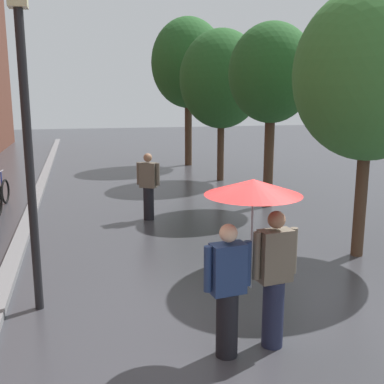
{
  "coord_description": "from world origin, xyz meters",
  "views": [
    {
      "loc": [
        -1.96,
        -5.08,
        3.02
      ],
      "look_at": [
        -0.02,
        2.69,
        1.35
      ],
      "focal_mm": 43.22,
      "sensor_mm": 36.0,
      "label": 1
    }
  ],
  "objects_px": {
    "pedestrian_walking_midground": "(148,186)",
    "street_tree_3": "(188,63)",
    "street_tree_1": "(272,74)",
    "street_tree_2": "(221,79)",
    "couple_under_umbrella": "(253,240)",
    "street_tree_0": "(370,75)",
    "street_lamp_post": "(27,129)"
  },
  "relations": [
    {
      "from": "street_tree_0",
      "to": "street_lamp_post",
      "type": "distance_m",
      "value": 5.92
    },
    {
      "from": "street_tree_3",
      "to": "couple_under_umbrella",
      "type": "xyz_separation_m",
      "value": [
        -2.88,
        -15.07,
        -2.99
      ]
    },
    {
      "from": "street_tree_2",
      "to": "couple_under_umbrella",
      "type": "height_order",
      "value": "street_tree_2"
    },
    {
      "from": "street_tree_2",
      "to": "street_lamp_post",
      "type": "bearing_deg",
      "value": -121.34
    },
    {
      "from": "street_tree_1",
      "to": "couple_under_umbrella",
      "type": "bearing_deg",
      "value": -114.69
    },
    {
      "from": "street_tree_1",
      "to": "pedestrian_walking_midground",
      "type": "bearing_deg",
      "value": -169.36
    },
    {
      "from": "pedestrian_walking_midground",
      "to": "street_tree_3",
      "type": "bearing_deg",
      "value": 70.36
    },
    {
      "from": "street_tree_1",
      "to": "street_tree_2",
      "type": "distance_m",
      "value": 4.17
    },
    {
      "from": "street_lamp_post",
      "to": "street_tree_1",
      "type": "bearing_deg",
      "value": 41.87
    },
    {
      "from": "street_tree_2",
      "to": "street_tree_1",
      "type": "bearing_deg",
      "value": -89.11
    },
    {
      "from": "pedestrian_walking_midground",
      "to": "street_tree_2",
      "type": "bearing_deg",
      "value": 54.99
    },
    {
      "from": "street_tree_2",
      "to": "pedestrian_walking_midground",
      "type": "distance_m",
      "value": 6.49
    },
    {
      "from": "street_tree_0",
      "to": "street_tree_1",
      "type": "distance_m",
      "value": 4.24
    },
    {
      "from": "street_tree_2",
      "to": "street_tree_3",
      "type": "relative_size",
      "value": 0.84
    },
    {
      "from": "street_tree_3",
      "to": "street_tree_0",
      "type": "bearing_deg",
      "value": -88.34
    },
    {
      "from": "street_tree_1",
      "to": "couple_under_umbrella",
      "type": "height_order",
      "value": "street_tree_1"
    },
    {
      "from": "street_tree_1",
      "to": "street_lamp_post",
      "type": "height_order",
      "value": "street_tree_1"
    },
    {
      "from": "street_tree_1",
      "to": "couple_under_umbrella",
      "type": "xyz_separation_m",
      "value": [
        -3.19,
        -6.93,
        -2.19
      ]
    },
    {
      "from": "couple_under_umbrella",
      "to": "pedestrian_walking_midground",
      "type": "xyz_separation_m",
      "value": [
        -0.26,
        6.28,
        -0.55
      ]
    },
    {
      "from": "pedestrian_walking_midground",
      "to": "street_tree_0",
      "type": "bearing_deg",
      "value": -45.72
    },
    {
      "from": "street_tree_2",
      "to": "couple_under_umbrella",
      "type": "bearing_deg",
      "value": -105.7
    },
    {
      "from": "street_tree_3",
      "to": "street_lamp_post",
      "type": "relative_size",
      "value": 1.42
    },
    {
      "from": "street_tree_0",
      "to": "street_tree_1",
      "type": "xyz_separation_m",
      "value": [
        -0.05,
        4.23,
        0.2
      ]
    },
    {
      "from": "couple_under_umbrella",
      "to": "street_tree_1",
      "type": "bearing_deg",
      "value": 65.31
    },
    {
      "from": "couple_under_umbrella",
      "to": "street_tree_2",
      "type": "bearing_deg",
      "value": 74.3
    },
    {
      "from": "street_tree_0",
      "to": "street_tree_2",
      "type": "bearing_deg",
      "value": 90.81
    },
    {
      "from": "couple_under_umbrella",
      "to": "street_lamp_post",
      "type": "relative_size",
      "value": 0.47
    },
    {
      "from": "couple_under_umbrella",
      "to": "street_tree_3",
      "type": "bearing_deg",
      "value": 79.18
    },
    {
      "from": "street_tree_1",
      "to": "street_lamp_post",
      "type": "distance_m",
      "value": 7.77
    },
    {
      "from": "street_tree_1",
      "to": "street_tree_2",
      "type": "relative_size",
      "value": 0.93
    },
    {
      "from": "street_tree_0",
      "to": "street_lamp_post",
      "type": "relative_size",
      "value": 1.12
    },
    {
      "from": "street_tree_3",
      "to": "pedestrian_walking_midground",
      "type": "distance_m",
      "value": 9.98
    }
  ]
}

